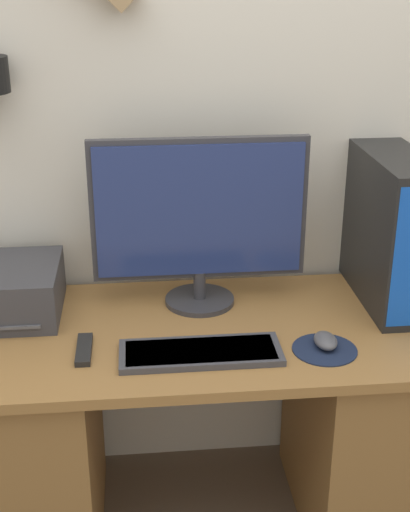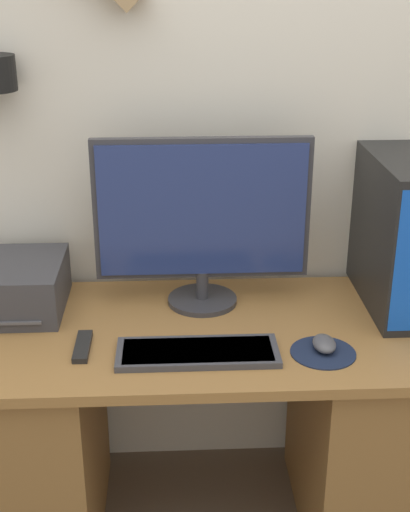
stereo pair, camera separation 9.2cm
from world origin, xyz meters
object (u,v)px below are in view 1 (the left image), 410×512
(remote_control, at_px, (84,350))
(keyboard, at_px, (201,352))
(monitor, at_px, (199,216))
(mouse, at_px, (325,341))
(computer_tower, at_px, (391,229))
(printer, at_px, (11,290))

(remote_control, bearing_deg, keyboard, -9.08)
(monitor, relative_size, mouse, 6.85)
(monitor, height_order, mouse, monitor)
(mouse, bearing_deg, monitor, 135.20)
(mouse, height_order, computer_tower, computer_tower)
(mouse, xyz_separation_m, remote_control, (-0.65, 0.04, -0.01))
(mouse, bearing_deg, printer, 161.40)
(mouse, bearing_deg, keyboard, -178.44)
(keyboard, xyz_separation_m, computer_tower, (0.61, 0.30, 0.22))
(monitor, relative_size, remote_control, 4.05)
(monitor, xyz_separation_m, keyboard, (-0.03, -0.32, -0.27))
(computer_tower, xyz_separation_m, printer, (-1.15, 0.00, -0.15))
(monitor, xyz_separation_m, remote_control, (-0.34, -0.27, -0.27))
(keyboard, height_order, computer_tower, computer_tower)
(printer, distance_m, remote_control, 0.35)
(printer, relative_size, remote_control, 2.05)
(mouse, relative_size, computer_tower, 0.20)
(keyboard, bearing_deg, mouse, 1.56)
(remote_control, bearing_deg, computer_tower, 15.42)
(mouse, height_order, remote_control, mouse)
(keyboard, distance_m, mouse, 0.34)
(keyboard, bearing_deg, printer, 150.37)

